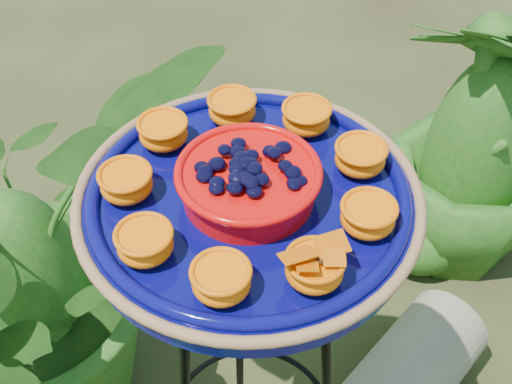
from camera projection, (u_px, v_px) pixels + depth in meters
tripod_stand at (250, 355)px, 1.33m from camera, size 0.42×0.42×0.96m
feeder_dish at (249, 197)px, 1.03m from camera, size 0.58×0.58×0.11m
shrub_back_left at (20, 255)px, 1.62m from camera, size 1.18×1.14×0.99m
shrub_back_right at (479, 140)px, 2.00m from camera, size 0.68×0.68×0.86m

